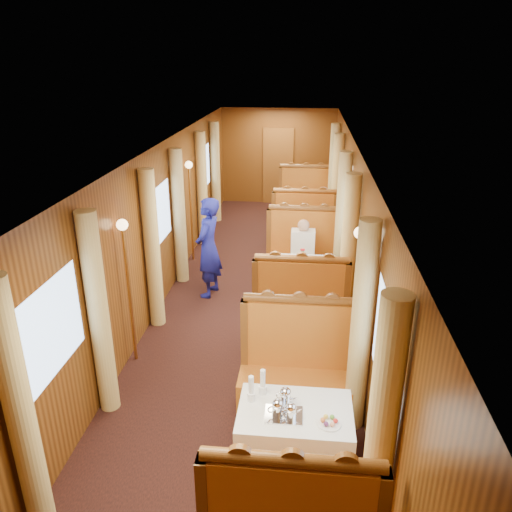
# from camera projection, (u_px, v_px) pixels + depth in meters

# --- Properties ---
(floor) EXTENTS (3.00, 12.00, 0.01)m
(floor) POSITION_uv_depth(u_px,v_px,m) (254.00, 303.00, 8.13)
(floor) COLOR black
(floor) RESTS_ON ground
(ceiling) EXTENTS (3.00, 12.00, 0.01)m
(ceiling) POSITION_uv_depth(u_px,v_px,m) (254.00, 149.00, 7.19)
(ceiling) COLOR silver
(ceiling) RESTS_ON wall_left
(wall_far) EXTENTS (3.00, 0.01, 2.50)m
(wall_far) POSITION_uv_depth(u_px,v_px,m) (278.00, 157.00, 13.20)
(wall_far) COLOR brown
(wall_far) RESTS_ON floor
(wall_left) EXTENTS (0.01, 12.00, 2.50)m
(wall_left) POSITION_uv_depth(u_px,v_px,m) (159.00, 228.00, 7.81)
(wall_left) COLOR brown
(wall_left) RESTS_ON floor
(wall_right) EXTENTS (0.01, 12.00, 2.50)m
(wall_right) POSITION_uv_depth(u_px,v_px,m) (353.00, 234.00, 7.52)
(wall_right) COLOR brown
(wall_right) RESTS_ON floor
(doorway_far) EXTENTS (0.80, 0.04, 2.00)m
(doorway_far) POSITION_uv_depth(u_px,v_px,m) (278.00, 166.00, 13.26)
(doorway_far) COLOR brown
(doorway_far) RESTS_ON floor
(table_near) EXTENTS (1.05, 0.72, 0.75)m
(table_near) POSITION_uv_depth(u_px,v_px,m) (294.00, 442.00, 4.70)
(table_near) COLOR white
(table_near) RESTS_ON floor
(banquette_near_aft) EXTENTS (1.30, 0.55, 1.34)m
(banquette_near_aft) POSITION_uv_depth(u_px,v_px,m) (297.00, 374.00, 5.61)
(banquette_near_aft) COLOR #A63E12
(banquette_near_aft) RESTS_ON floor
(table_mid) EXTENTS (1.05, 0.72, 0.75)m
(table_mid) POSITION_uv_depth(u_px,v_px,m) (301.00, 284.00, 7.92)
(table_mid) COLOR white
(table_mid) RESTS_ON floor
(banquette_mid_fwd) EXTENTS (1.30, 0.55, 1.34)m
(banquette_mid_fwd) POSITION_uv_depth(u_px,v_px,m) (300.00, 312.00, 6.97)
(banquette_mid_fwd) COLOR #A63E12
(banquette_mid_fwd) RESTS_ON floor
(banquette_mid_aft) EXTENTS (1.30, 0.55, 1.34)m
(banquette_mid_aft) POSITION_uv_depth(u_px,v_px,m) (302.00, 258.00, 8.84)
(banquette_mid_aft) COLOR #A63E12
(banquette_mid_aft) RESTS_ON floor
(table_far) EXTENTS (1.05, 0.72, 0.75)m
(table_far) POSITION_uv_depth(u_px,v_px,m) (304.00, 218.00, 11.15)
(table_far) COLOR white
(table_far) RESTS_ON floor
(banquette_far_fwd) EXTENTS (1.30, 0.55, 1.34)m
(banquette_far_fwd) POSITION_uv_depth(u_px,v_px,m) (304.00, 230.00, 10.20)
(banquette_far_fwd) COLOR #A63E12
(banquette_far_fwd) RESTS_ON floor
(banquette_far_aft) EXTENTS (1.30, 0.55, 1.34)m
(banquette_far_aft) POSITION_uv_depth(u_px,v_px,m) (305.00, 203.00, 12.07)
(banquette_far_aft) COLOR #A63E12
(banquette_far_aft) RESTS_ON floor
(tea_tray) EXTENTS (0.34, 0.26, 0.01)m
(tea_tray) POSITION_uv_depth(u_px,v_px,m) (284.00, 415.00, 4.48)
(tea_tray) COLOR silver
(tea_tray) RESTS_ON table_near
(teapot_left) EXTENTS (0.20, 0.18, 0.14)m
(teapot_left) POSITION_uv_depth(u_px,v_px,m) (278.00, 410.00, 4.45)
(teapot_left) COLOR silver
(teapot_left) RESTS_ON tea_tray
(teapot_right) EXTENTS (0.18, 0.15, 0.13)m
(teapot_right) POSITION_uv_depth(u_px,v_px,m) (291.00, 414.00, 4.42)
(teapot_right) COLOR silver
(teapot_right) RESTS_ON tea_tray
(teapot_back) EXTENTS (0.21, 0.18, 0.14)m
(teapot_back) POSITION_uv_depth(u_px,v_px,m) (285.00, 399.00, 4.60)
(teapot_back) COLOR silver
(teapot_back) RESTS_ON tea_tray
(fruit_plate) EXTENTS (0.22, 0.22, 0.05)m
(fruit_plate) POSITION_uv_depth(u_px,v_px,m) (329.00, 422.00, 4.38)
(fruit_plate) COLOR white
(fruit_plate) RESTS_ON table_near
(cup_inboard) EXTENTS (0.08, 0.08, 0.26)m
(cup_inboard) POSITION_uv_depth(u_px,v_px,m) (251.00, 391.00, 4.65)
(cup_inboard) COLOR white
(cup_inboard) RESTS_ON table_near
(cup_outboard) EXTENTS (0.08, 0.08, 0.26)m
(cup_outboard) POSITION_uv_depth(u_px,v_px,m) (263.00, 384.00, 4.74)
(cup_outboard) COLOR white
(cup_outboard) RESTS_ON table_near
(rose_vase_mid) EXTENTS (0.06, 0.06, 0.36)m
(rose_vase_mid) POSITION_uv_depth(u_px,v_px,m) (302.00, 253.00, 7.68)
(rose_vase_mid) COLOR silver
(rose_vase_mid) RESTS_ON table_mid
(rose_vase_far) EXTENTS (0.06, 0.06, 0.36)m
(rose_vase_far) POSITION_uv_depth(u_px,v_px,m) (304.00, 193.00, 10.96)
(rose_vase_far) COLOR silver
(rose_vase_far) RESTS_ON table_far
(window_left_near) EXTENTS (0.01, 1.20, 0.90)m
(window_left_near) POSITION_uv_depth(u_px,v_px,m) (50.00, 331.00, 4.50)
(window_left_near) COLOR #8EADD6
(window_left_near) RESTS_ON wall_left
(curtain_left_near_a) EXTENTS (0.22, 0.22, 2.35)m
(curtain_left_near_a) POSITION_uv_depth(u_px,v_px,m) (20.00, 413.00, 3.88)
(curtain_left_near_a) COLOR #D7BA6E
(curtain_left_near_a) RESTS_ON floor
(curtain_left_near_b) EXTENTS (0.22, 0.22, 2.35)m
(curtain_left_near_b) POSITION_uv_depth(u_px,v_px,m) (99.00, 316.00, 5.32)
(curtain_left_near_b) COLOR #D7BA6E
(curtain_left_near_b) RESTS_ON floor
(window_right_near) EXTENTS (0.01, 1.20, 0.90)m
(window_right_near) POSITION_uv_depth(u_px,v_px,m) (385.00, 349.00, 4.22)
(window_right_near) COLOR #8EADD6
(window_right_near) RESTS_ON wall_right
(curtain_right_near_a) EXTENTS (0.22, 0.22, 2.35)m
(curtain_right_near_a) POSITION_uv_depth(u_px,v_px,m) (381.00, 439.00, 3.62)
(curtain_right_near_a) COLOR #D7BA6E
(curtain_right_near_a) RESTS_ON floor
(curtain_right_near_b) EXTENTS (0.22, 0.22, 2.35)m
(curtain_right_near_b) POSITION_uv_depth(u_px,v_px,m) (361.00, 330.00, 5.05)
(curtain_right_near_b) COLOR #D7BA6E
(curtain_right_near_b) RESTS_ON floor
(window_left_mid) EXTENTS (0.01, 1.20, 0.90)m
(window_left_mid) POSITION_uv_depth(u_px,v_px,m) (159.00, 215.00, 7.73)
(window_left_mid) COLOR #8EADD6
(window_left_mid) RESTS_ON wall_left
(curtain_left_mid_a) EXTENTS (0.22, 0.22, 2.35)m
(curtain_left_mid_a) POSITION_uv_depth(u_px,v_px,m) (152.00, 250.00, 7.11)
(curtain_left_mid_a) COLOR #D7BA6E
(curtain_left_mid_a) RESTS_ON floor
(curtain_left_mid_b) EXTENTS (0.22, 0.22, 2.35)m
(curtain_left_mid_b) POSITION_uv_depth(u_px,v_px,m) (179.00, 217.00, 8.54)
(curtain_left_mid_b) COLOR #D7BA6E
(curtain_left_mid_b) RESTS_ON floor
(window_right_mid) EXTENTS (0.01, 1.20, 0.90)m
(window_right_mid) POSITION_uv_depth(u_px,v_px,m) (353.00, 221.00, 7.45)
(window_right_mid) COLOR #8EADD6
(window_right_mid) RESTS_ON wall_right
(curtain_right_mid_a) EXTENTS (0.22, 0.22, 2.35)m
(curtain_right_mid_a) POSITION_uv_depth(u_px,v_px,m) (348.00, 258.00, 6.84)
(curtain_right_mid_a) COLOR #D7BA6E
(curtain_right_mid_a) RESTS_ON floor
(curtain_right_mid_b) EXTENTS (0.22, 0.22, 2.35)m
(curtain_right_mid_b) POSITION_uv_depth(u_px,v_px,m) (342.00, 222.00, 8.28)
(curtain_right_mid_b) COLOR #D7BA6E
(curtain_right_mid_b) RESTS_ON floor
(window_left_far) EXTENTS (0.01, 1.20, 0.90)m
(window_left_far) POSITION_uv_depth(u_px,v_px,m) (204.00, 168.00, 10.96)
(window_left_far) COLOR #8EADD6
(window_left_far) RESTS_ON wall_left
(curtain_left_far_a) EXTENTS (0.22, 0.22, 2.35)m
(curtain_left_far_a) POSITION_uv_depth(u_px,v_px,m) (202.00, 189.00, 10.33)
(curtain_left_far_a) COLOR #D7BA6E
(curtain_left_far_a) RESTS_ON floor
(curtain_left_far_b) EXTENTS (0.22, 0.22, 2.35)m
(curtain_left_far_b) POSITION_uv_depth(u_px,v_px,m) (215.00, 173.00, 11.77)
(curtain_left_far_b) COLOR #D7BA6E
(curtain_left_far_b) RESTS_ON floor
(window_right_far) EXTENTS (0.01, 1.20, 0.90)m
(window_right_far) POSITION_uv_depth(u_px,v_px,m) (340.00, 171.00, 10.67)
(window_right_far) COLOR #8EADD6
(window_right_far) RESTS_ON wall_right
(curtain_right_far_a) EXTENTS (0.22, 0.22, 2.35)m
(curtain_right_far_a) POSITION_uv_depth(u_px,v_px,m) (336.00, 193.00, 10.07)
(curtain_right_far_a) COLOR #D7BA6E
(curtain_right_far_a) RESTS_ON floor
(curtain_right_far_b) EXTENTS (0.22, 0.22, 2.35)m
(curtain_right_far_b) POSITION_uv_depth(u_px,v_px,m) (333.00, 175.00, 11.51)
(curtain_right_far_b) COLOR #D7BA6E
(curtain_right_far_b) RESTS_ON floor
(sconce_left_fore) EXTENTS (0.14, 0.14, 1.95)m
(sconce_left_fore) POSITION_uv_depth(u_px,v_px,m) (126.00, 263.00, 6.13)
(sconce_left_fore) COLOR #BF8C3F
(sconce_left_fore) RESTS_ON floor
(sconce_right_fore) EXTENTS (0.14, 0.14, 1.95)m
(sconce_right_fore) POSITION_uv_depth(u_px,v_px,m) (357.00, 272.00, 5.87)
(sconce_right_fore) COLOR #BF8C3F
(sconce_right_fore) RESTS_ON floor
(sconce_left_aft) EXTENTS (0.14, 0.14, 1.95)m
(sconce_left_aft) POSITION_uv_depth(u_px,v_px,m) (190.00, 191.00, 9.36)
(sconce_left_aft) COLOR #BF8C3F
(sconce_left_aft) RESTS_ON floor
(sconce_right_aft) EXTENTS (0.14, 0.14, 1.95)m
(sconce_right_aft) POSITION_uv_depth(u_px,v_px,m) (341.00, 195.00, 9.09)
(sconce_right_aft) COLOR #BF8C3F
(sconce_right_aft) RESTS_ON floor
(steward) EXTENTS (0.51, 0.68, 1.68)m
(steward) POSITION_uv_depth(u_px,v_px,m) (208.00, 248.00, 8.13)
(steward) COLOR navy
(steward) RESTS_ON floor
(passenger) EXTENTS (0.40, 0.44, 0.76)m
(passenger) POSITION_uv_depth(u_px,v_px,m) (303.00, 247.00, 8.45)
(passenger) COLOR beige
(passenger) RESTS_ON banquette_mid_aft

